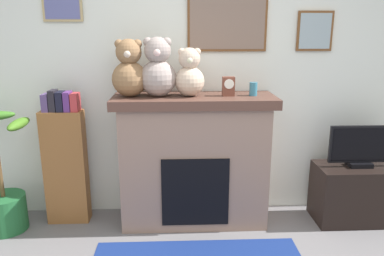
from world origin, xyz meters
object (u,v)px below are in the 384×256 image
Objects in this scene: bookshelf at (65,162)px; potted_plant at (4,198)px; fireplace at (194,159)px; teddy_bear_brown at (129,71)px; tv_stand at (356,193)px; mantel_clock at (228,86)px; teddy_bear_tan at (189,75)px; television at (361,147)px; candle_jar at (253,89)px; teddy_bear_grey at (158,70)px.

bookshelf is 1.18× the size of potted_plant.
fireplace is 1.14m from bookshelf.
potted_plant is 2.16× the size of teddy_bear_brown.
mantel_clock is (-1.18, 0.04, 0.98)m from tv_stand.
teddy_bear_tan is at bearing -2.93° from bookshelf.
tv_stand is (1.47, -0.06, -0.32)m from fireplace.
television is 1.64m from teddy_bear_tan.
candle_jar is at bearing -2.02° from fireplace.
bookshelf is at bearing 177.07° from teddy_bear_tan.
television is at bearing -2.47° from fireplace.
potted_plant is at bearing -176.16° from fireplace.
teddy_bear_tan is at bearing 178.29° from television.
television is at bearing -2.23° from bookshelf.
tv_stand is 1.28× the size of television.
tv_stand is (2.61, -0.10, -0.31)m from bookshelf.
teddy_bear_brown is (-0.82, 0.00, 0.13)m from mantel_clock.
teddy_bear_tan is at bearing 179.87° from mantel_clock.
bookshelf is at bearing 177.81° from tv_stand.
potted_plant is 1.92m from teddy_bear_tan.
candle_jar is at bearing 177.30° from television.
bookshelf is at bearing 178.09° from fireplace.
teddy_bear_tan is at bearing -179.95° from candle_jar.
potted_plant is 2.10× the size of teddy_bear_grey.
potted_plant is 1.79× the size of television.
bookshelf is 2.55× the size of teddy_bear_brown.
bookshelf is at bearing 177.77° from television.
fireplace is at bearing 3.49° from teddy_bear_grey.
teddy_bear_brown is at bearing 180.00° from teddy_bear_grey.
teddy_bear_grey is (-0.80, -0.00, 0.16)m from candle_jar.
teddy_bear_tan is (1.10, -0.06, 0.77)m from bookshelf.
teddy_bear_brown is 0.97× the size of teddy_bear_grey.
television is 1.42× the size of teddy_bear_tan.
teddy_bear_brown is at bearing 4.75° from potted_plant.
mantel_clock reaches higher than tv_stand.
teddy_bear_grey reaches higher than teddy_bear_brown.
tv_stand is at bearing -2.19° from bookshelf.
teddy_bear_grey is (-0.59, 0.00, 0.14)m from mantel_clock.
mantel_clock is at bearing -2.29° from bookshelf.
television is at bearing -1.29° from teddy_bear_brown.
bookshelf is 2.63m from tv_stand.
teddy_bear_grey reaches higher than tv_stand.
bookshelf is at bearing 174.67° from teddy_bear_brown.
teddy_bear_brown is at bearing 178.75° from tv_stand.
potted_plant is at bearing -163.69° from bookshelf.
teddy_bear_brown reaches higher than fireplace.
bookshelf reaches higher than fireplace.
mantel_clock is (-1.18, 0.04, 0.54)m from television.
teddy_bear_tan is at bearing -155.33° from fireplace.
bookshelf is at bearing 176.16° from teddy_bear_grey.
television is (0.00, -0.00, 0.44)m from tv_stand.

